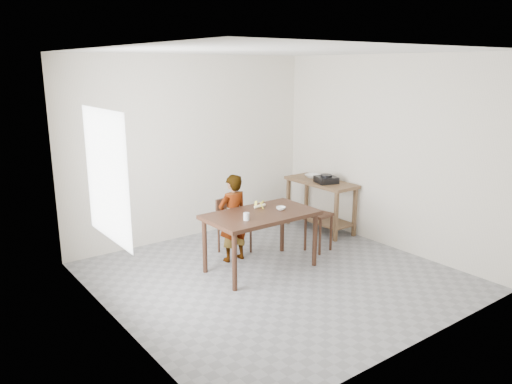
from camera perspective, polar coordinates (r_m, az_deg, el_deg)
floor at (r=6.30m, az=2.22°, el=-9.76°), size 4.00×4.00×0.04m
ceiling at (r=5.76m, az=2.49°, el=16.02°), size 4.00×4.00×0.04m
wall_back at (r=7.52m, az=-7.45°, el=5.01°), size 4.00×0.04×2.70m
wall_front at (r=4.54m, az=18.66°, el=-1.72°), size 4.00×0.04×2.70m
wall_left at (r=4.89m, az=-16.35°, el=-0.43°), size 0.04×4.00×2.70m
wall_right at (r=7.30m, az=14.77°, el=4.38°), size 0.04×4.00×2.70m
window_pane at (r=5.05m, az=-16.75°, el=1.76°), size 0.02×1.10×1.30m
dining_table at (r=6.37m, az=0.54°, el=-5.64°), size 1.40×0.80×0.75m
prep_counter at (r=7.94m, az=7.35°, el=-1.52°), size 0.50×1.20×0.80m
child at (r=6.59m, az=-2.67°, el=-2.99°), size 0.43×0.28×1.18m
dining_chair at (r=6.93m, az=-2.46°, el=-3.94°), size 0.42×0.42×0.76m
stool at (r=7.08m, az=7.12°, el=-4.53°), size 0.36×0.36×0.55m
glass_tumbler at (r=5.95m, az=-1.11°, el=-2.81°), size 0.08×0.08×0.09m
small_bowl at (r=6.39m, az=2.86°, el=-1.87°), size 0.15×0.15×0.04m
banana at (r=6.46m, az=0.43°, el=-1.56°), size 0.19×0.15×0.06m
serving_bowl at (r=8.03m, az=6.47°, el=1.83°), size 0.24×0.24×0.06m
gas_burner at (r=7.70m, az=8.03°, el=1.41°), size 0.37×0.37×0.10m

